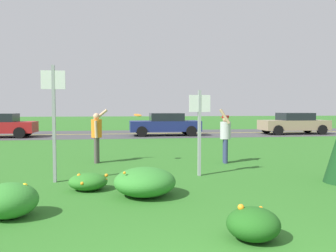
{
  "coord_description": "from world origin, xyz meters",
  "views": [
    {
      "loc": [
        -1.21,
        -2.64,
        1.79
      ],
      "look_at": [
        0.48,
        8.91,
        1.18
      ],
      "focal_mm": 37.32,
      "sensor_mm": 36.0,
      "label": 1
    }
  ],
  "objects_px": {
    "sign_post_near_path": "(54,112)",
    "car_navy_center_left": "(165,124)",
    "person_catcher_red_cap_gray_shirt": "(225,134)",
    "person_thrower_orange_shirt": "(97,133)",
    "frisbee_orange": "(138,115)",
    "car_tan_leftmost": "(294,123)",
    "sign_post_by_roadside": "(199,124)"
  },
  "relations": [
    {
      "from": "sign_post_near_path",
      "to": "car_navy_center_left",
      "type": "height_order",
      "value": "sign_post_near_path"
    },
    {
      "from": "person_catcher_red_cap_gray_shirt",
      "to": "person_thrower_orange_shirt",
      "type": "bearing_deg",
      "value": 171.35
    },
    {
      "from": "person_thrower_orange_shirt",
      "to": "frisbee_orange",
      "type": "bearing_deg",
      "value": -6.89
    },
    {
      "from": "sign_post_near_path",
      "to": "car_tan_leftmost",
      "type": "bearing_deg",
      "value": 45.39
    },
    {
      "from": "sign_post_by_roadside",
      "to": "car_navy_center_left",
      "type": "xyz_separation_m",
      "value": [
        0.94,
        13.34,
        -0.64
      ]
    },
    {
      "from": "sign_post_by_roadside",
      "to": "car_navy_center_left",
      "type": "bearing_deg",
      "value": 85.96
    },
    {
      "from": "person_catcher_red_cap_gray_shirt",
      "to": "frisbee_orange",
      "type": "height_order",
      "value": "person_catcher_red_cap_gray_shirt"
    },
    {
      "from": "frisbee_orange",
      "to": "car_navy_center_left",
      "type": "bearing_deg",
      "value": 77.53
    },
    {
      "from": "sign_post_by_roadside",
      "to": "frisbee_orange",
      "type": "height_order",
      "value": "sign_post_by_roadside"
    },
    {
      "from": "car_tan_leftmost",
      "to": "car_navy_center_left",
      "type": "distance_m",
      "value": 8.87
    },
    {
      "from": "person_thrower_orange_shirt",
      "to": "frisbee_orange",
      "type": "xyz_separation_m",
      "value": [
        1.32,
        -0.16,
        0.58
      ]
    },
    {
      "from": "person_catcher_red_cap_gray_shirt",
      "to": "car_navy_center_left",
      "type": "distance_m",
      "value": 11.4
    },
    {
      "from": "sign_post_near_path",
      "to": "sign_post_by_roadside",
      "type": "distance_m",
      "value": 3.66
    },
    {
      "from": "frisbee_orange",
      "to": "car_navy_center_left",
      "type": "xyz_separation_m",
      "value": [
        2.42,
        10.92,
        -0.81
      ]
    },
    {
      "from": "frisbee_orange",
      "to": "car_tan_leftmost",
      "type": "xyz_separation_m",
      "value": [
        11.29,
        10.92,
        -0.81
      ]
    },
    {
      "from": "person_catcher_red_cap_gray_shirt",
      "to": "car_tan_leftmost",
      "type": "bearing_deg",
      "value": 53.32
    },
    {
      "from": "person_catcher_red_cap_gray_shirt",
      "to": "frisbee_orange",
      "type": "bearing_deg",
      "value": 170.53
    },
    {
      "from": "sign_post_by_roadside",
      "to": "car_tan_leftmost",
      "type": "distance_m",
      "value": 16.58
    },
    {
      "from": "frisbee_orange",
      "to": "car_tan_leftmost",
      "type": "relative_size",
      "value": 0.06
    },
    {
      "from": "sign_post_near_path",
      "to": "sign_post_by_roadside",
      "type": "bearing_deg",
      "value": 4.56
    },
    {
      "from": "frisbee_orange",
      "to": "person_thrower_orange_shirt",
      "type": "bearing_deg",
      "value": 173.11
    },
    {
      "from": "sign_post_near_path",
      "to": "frisbee_orange",
      "type": "xyz_separation_m",
      "value": [
        2.16,
        2.71,
        -0.14
      ]
    },
    {
      "from": "sign_post_near_path",
      "to": "person_catcher_red_cap_gray_shirt",
      "type": "bearing_deg",
      "value": 24.29
    },
    {
      "from": "person_thrower_orange_shirt",
      "to": "frisbee_orange",
      "type": "relative_size",
      "value": 6.75
    },
    {
      "from": "person_thrower_orange_shirt",
      "to": "car_tan_leftmost",
      "type": "xyz_separation_m",
      "value": [
        12.61,
        10.76,
        -0.24
      ]
    },
    {
      "from": "sign_post_near_path",
      "to": "sign_post_by_roadside",
      "type": "relative_size",
      "value": 1.24
    },
    {
      "from": "sign_post_by_roadside",
      "to": "car_tan_leftmost",
      "type": "bearing_deg",
      "value": 53.66
    },
    {
      "from": "sign_post_near_path",
      "to": "sign_post_by_roadside",
      "type": "xyz_separation_m",
      "value": [
        3.64,
        0.29,
        -0.31
      ]
    },
    {
      "from": "person_catcher_red_cap_gray_shirt",
      "to": "sign_post_near_path",
      "type": "bearing_deg",
      "value": -155.71
    },
    {
      "from": "sign_post_near_path",
      "to": "person_catcher_red_cap_gray_shirt",
      "type": "relative_size",
      "value": 1.59
    },
    {
      "from": "frisbee_orange",
      "to": "sign_post_by_roadside",
      "type": "bearing_deg",
      "value": -58.62
    },
    {
      "from": "sign_post_by_roadside",
      "to": "car_tan_leftmost",
      "type": "xyz_separation_m",
      "value": [
        9.81,
        13.34,
        -0.64
      ]
    }
  ]
}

